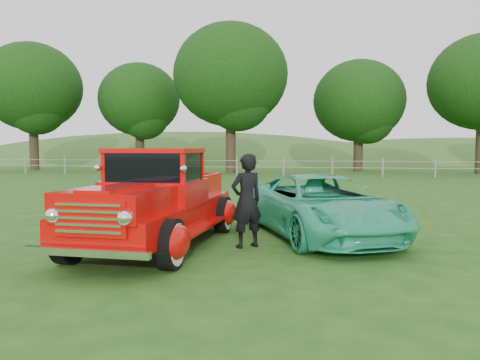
% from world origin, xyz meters
% --- Properties ---
extents(ground, '(140.00, 140.00, 0.00)m').
position_xyz_m(ground, '(0.00, 0.00, 0.00)').
color(ground, '#1D4C14').
rests_on(ground, ground).
extents(distant_hills, '(116.00, 60.00, 18.00)m').
position_xyz_m(distant_hills, '(-4.08, 59.46, -4.55)').
color(distant_hills, '#3B6525').
rests_on(distant_hills, ground).
extents(fence_line, '(48.00, 0.12, 1.20)m').
position_xyz_m(fence_line, '(0.00, 22.00, 0.60)').
color(fence_line, gray).
rests_on(fence_line, ground).
extents(tree_far_west, '(7.60, 7.60, 9.93)m').
position_xyz_m(tree_far_west, '(-20.00, 26.00, 6.49)').
color(tree_far_west, black).
rests_on(tree_far_west, ground).
extents(tree_mid_west, '(6.40, 6.40, 8.46)m').
position_xyz_m(tree_mid_west, '(-12.00, 28.00, 5.55)').
color(tree_mid_west, black).
rests_on(tree_mid_west, ground).
extents(tree_near_west, '(8.00, 8.00, 10.42)m').
position_xyz_m(tree_near_west, '(-4.00, 25.00, 6.80)').
color(tree_near_west, black).
rests_on(tree_near_west, ground).
extents(tree_near_east, '(6.80, 6.80, 8.33)m').
position_xyz_m(tree_near_east, '(5.00, 29.00, 5.25)').
color(tree_near_east, black).
rests_on(tree_near_east, ground).
extents(red_pickup, '(2.34, 5.04, 1.78)m').
position_xyz_m(red_pickup, '(-0.42, 0.67, 0.80)').
color(red_pickup, black).
rests_on(red_pickup, ground).
extents(teal_sedan, '(3.73, 4.95, 1.25)m').
position_xyz_m(teal_sedan, '(2.50, 2.09, 0.62)').
color(teal_sedan, '#2DB788').
rests_on(teal_sedan, ground).
extents(man, '(0.73, 0.70, 1.68)m').
position_xyz_m(man, '(1.19, 0.87, 0.84)').
color(man, black).
rests_on(man, ground).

